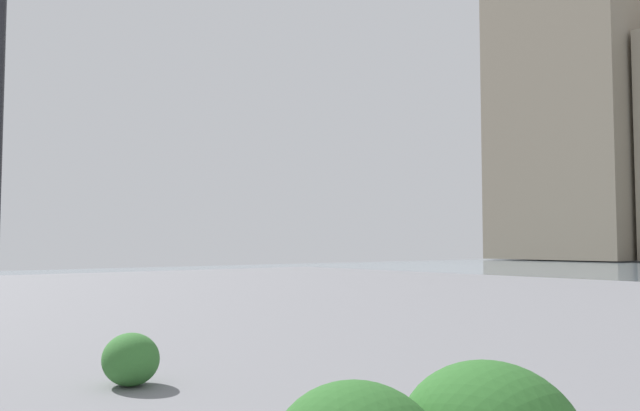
% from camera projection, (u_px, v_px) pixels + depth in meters
% --- Properties ---
extents(building_highrise, '(14.79, 11.60, 37.07)m').
position_uv_depth(building_highrise, '(571.00, 86.00, 68.82)').
color(building_highrise, gray).
rests_on(building_highrise, ground).
extents(shrub_round, '(0.70, 0.63, 0.59)m').
position_uv_depth(shrub_round, '(131.00, 359.00, 7.23)').
color(shrub_round, '#387533').
rests_on(shrub_round, ground).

